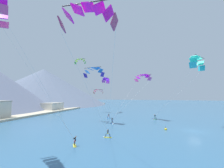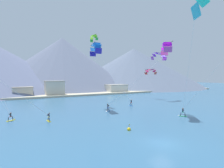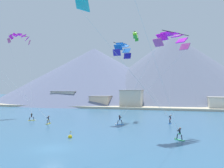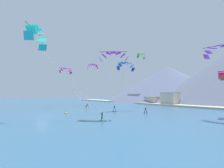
{
  "view_description": "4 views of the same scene",
  "coord_description": "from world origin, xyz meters",
  "px_view_note": "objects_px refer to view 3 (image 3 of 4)",
  "views": [
    {
      "loc": [
        -38.27,
        8.03,
        8.21
      ],
      "look_at": [
        -3.47,
        18.26,
        10.8
      ],
      "focal_mm": 24.0,
      "sensor_mm": 36.0,
      "label": 1
    },
    {
      "loc": [
        -14.93,
        -15.32,
        7.99
      ],
      "look_at": [
        0.08,
        12.79,
        6.6
      ],
      "focal_mm": 28.0,
      "sensor_mm": 36.0,
      "label": 2
    },
    {
      "loc": [
        14.08,
        -25.61,
        6.9
      ],
      "look_at": [
        1.91,
        18.29,
        7.6
      ],
      "focal_mm": 40.0,
      "sensor_mm": 36.0,
      "label": 3
    },
    {
      "loc": [
        40.06,
        -8.26,
        5.21
      ],
      "look_at": [
        3.96,
        18.36,
        8.37
      ],
      "focal_mm": 24.0,
      "sensor_mm": 36.0,
      "label": 4
    }
  ],
  "objects_px": {
    "kitesurfer_far_left": "(49,122)",
    "parafoil_kite_far_right": "(172,39)",
    "kitesurfer_near_trail": "(170,120)",
    "kitesurfer_far_right": "(119,122)",
    "parafoil_kite_distant_high_outer": "(135,35)",
    "race_marker_buoy": "(70,137)",
    "parafoil_kite_near_lead": "(19,38)",
    "kitesurfer_near_lead": "(33,118)",
    "parafoil_kite_near_trail": "(123,49)",
    "kitesurfer_mid_center": "(178,136)"
  },
  "relations": [
    {
      "from": "kitesurfer_far_right",
      "to": "parafoil_kite_near_lead",
      "type": "relative_size",
      "value": 0.1
    },
    {
      "from": "parafoil_kite_near_trail",
      "to": "race_marker_buoy",
      "type": "height_order",
      "value": "parafoil_kite_near_trail"
    },
    {
      "from": "kitesurfer_near_lead",
      "to": "kitesurfer_mid_center",
      "type": "relative_size",
      "value": 0.94
    },
    {
      "from": "parafoil_kite_near_lead",
      "to": "parafoil_kite_near_trail",
      "type": "distance_m",
      "value": 26.87
    },
    {
      "from": "kitesurfer_near_lead",
      "to": "kitesurfer_far_left",
      "type": "relative_size",
      "value": 0.94
    },
    {
      "from": "kitesurfer_near_trail",
      "to": "kitesurfer_far_left",
      "type": "relative_size",
      "value": 1.01
    },
    {
      "from": "parafoil_kite_far_right",
      "to": "parafoil_kite_distant_high_outer",
      "type": "bearing_deg",
      "value": 115.13
    },
    {
      "from": "kitesurfer_near_lead",
      "to": "kitesurfer_near_trail",
      "type": "distance_m",
      "value": 28.43
    },
    {
      "from": "kitesurfer_far_left",
      "to": "parafoil_kite_distant_high_outer",
      "type": "xyz_separation_m",
      "value": [
        14.4,
        13.77,
        18.61
      ]
    },
    {
      "from": "parafoil_kite_near_trail",
      "to": "parafoil_kite_far_right",
      "type": "relative_size",
      "value": 1.09
    },
    {
      "from": "kitesurfer_mid_center",
      "to": "parafoil_kite_near_lead",
      "type": "xyz_separation_m",
      "value": [
        -37.99,
        18.61,
        18.61
      ]
    },
    {
      "from": "kitesurfer_near_lead",
      "to": "parafoil_kite_far_right",
      "type": "relative_size",
      "value": 0.12
    },
    {
      "from": "kitesurfer_far_right",
      "to": "parafoil_kite_far_right",
      "type": "xyz_separation_m",
      "value": [
        10.05,
        -7.72,
        13.57
      ]
    },
    {
      "from": "kitesurfer_near_trail",
      "to": "kitesurfer_mid_center",
      "type": "distance_m",
      "value": 15.63
    },
    {
      "from": "parafoil_kite_near_lead",
      "to": "kitesurfer_far_right",
      "type": "bearing_deg",
      "value": -15.09
    },
    {
      "from": "kitesurfer_near_trail",
      "to": "race_marker_buoy",
      "type": "relative_size",
      "value": 1.75
    },
    {
      "from": "kitesurfer_far_left",
      "to": "parafoil_kite_near_trail",
      "type": "distance_m",
      "value": 21.03
    },
    {
      "from": "kitesurfer_near_lead",
      "to": "race_marker_buoy",
      "type": "xyz_separation_m",
      "value": [
        15.53,
        -14.78,
        -0.28
      ]
    },
    {
      "from": "kitesurfer_mid_center",
      "to": "parafoil_kite_far_right",
      "type": "bearing_deg",
      "value": 103.93
    },
    {
      "from": "parafoil_kite_near_lead",
      "to": "kitesurfer_near_trail",
      "type": "bearing_deg",
      "value": -4.85
    },
    {
      "from": "kitesurfer_near_lead",
      "to": "parafoil_kite_distant_high_outer",
      "type": "xyz_separation_m",
      "value": [
        20.2,
        10.25,
        18.61
      ]
    },
    {
      "from": "parafoil_kite_near_trail",
      "to": "parafoil_kite_near_lead",
      "type": "bearing_deg",
      "value": 176.28
    },
    {
      "from": "parafoil_kite_far_right",
      "to": "kitesurfer_far_left",
      "type": "bearing_deg",
      "value": 167.75
    },
    {
      "from": "parafoil_kite_distant_high_outer",
      "to": "race_marker_buoy",
      "type": "bearing_deg",
      "value": -100.56
    },
    {
      "from": "parafoil_kite_near_trail",
      "to": "race_marker_buoy",
      "type": "relative_size",
      "value": 14.56
    },
    {
      "from": "kitesurfer_far_right",
      "to": "kitesurfer_mid_center",
      "type": "bearing_deg",
      "value": -45.98
    },
    {
      "from": "parafoil_kite_distant_high_outer",
      "to": "parafoil_kite_near_lead",
      "type": "bearing_deg",
      "value": -172.34
    },
    {
      "from": "kitesurfer_far_right",
      "to": "parafoil_kite_distant_high_outer",
      "type": "distance_m",
      "value": 21.59
    },
    {
      "from": "parafoil_kite_distant_high_outer",
      "to": "race_marker_buoy",
      "type": "xyz_separation_m",
      "value": [
        -4.67,
        -25.04,
        -18.89
      ]
    },
    {
      "from": "parafoil_kite_near_lead",
      "to": "parafoil_kite_distant_high_outer",
      "type": "bearing_deg",
      "value": 7.66
    },
    {
      "from": "kitesurfer_far_right",
      "to": "race_marker_buoy",
      "type": "distance_m",
      "value": 14.37
    },
    {
      "from": "kitesurfer_far_left",
      "to": "race_marker_buoy",
      "type": "bearing_deg",
      "value": -49.17
    },
    {
      "from": "kitesurfer_near_trail",
      "to": "race_marker_buoy",
      "type": "xyz_separation_m",
      "value": [
        -12.7,
        -18.16,
        -0.39
      ]
    },
    {
      "from": "parafoil_kite_distant_high_outer",
      "to": "race_marker_buoy",
      "type": "height_order",
      "value": "parafoil_kite_distant_high_outer"
    },
    {
      "from": "kitesurfer_near_trail",
      "to": "race_marker_buoy",
      "type": "height_order",
      "value": "kitesurfer_near_trail"
    },
    {
      "from": "kitesurfer_near_lead",
      "to": "kitesurfer_far_right",
      "type": "relative_size",
      "value": 0.92
    },
    {
      "from": "kitesurfer_near_lead",
      "to": "kitesurfer_far_left",
      "type": "distance_m",
      "value": 6.78
    },
    {
      "from": "kitesurfer_near_trail",
      "to": "parafoil_kite_far_right",
      "type": "distance_m",
      "value": 18.1
    },
    {
      "from": "kitesurfer_near_trail",
      "to": "kitesurfer_far_right",
      "type": "xyz_separation_m",
      "value": [
        -9.25,
        -4.21,
        0.01
      ]
    },
    {
      "from": "parafoil_kite_near_lead",
      "to": "parafoil_kite_near_trail",
      "type": "relative_size",
      "value": 1.28
    },
    {
      "from": "parafoil_kite_distant_high_outer",
      "to": "race_marker_buoy",
      "type": "relative_size",
      "value": 3.76
    },
    {
      "from": "parafoil_kite_near_lead",
      "to": "parafoil_kite_near_trail",
      "type": "height_order",
      "value": "parafoil_kite_near_lead"
    },
    {
      "from": "kitesurfer_mid_center",
      "to": "parafoil_kite_far_right",
      "type": "relative_size",
      "value": 0.13
    },
    {
      "from": "parafoil_kite_far_right",
      "to": "parafoil_kite_distant_high_outer",
      "type": "height_order",
      "value": "parafoil_kite_distant_high_outer"
    },
    {
      "from": "kitesurfer_near_lead",
      "to": "parafoil_kite_far_right",
      "type": "bearing_deg",
      "value": -16.43
    },
    {
      "from": "parafoil_kite_far_right",
      "to": "parafoil_kite_distant_high_outer",
      "type": "distance_m",
      "value": 21.35
    },
    {
      "from": "kitesurfer_mid_center",
      "to": "kitesurfer_far_left",
      "type": "height_order",
      "value": "kitesurfer_mid_center"
    },
    {
      "from": "parafoil_kite_near_lead",
      "to": "parafoil_kite_far_right",
      "type": "distance_m",
      "value": 40.33
    },
    {
      "from": "kitesurfer_mid_center",
      "to": "kitesurfer_far_right",
      "type": "bearing_deg",
      "value": 134.02
    },
    {
      "from": "kitesurfer_far_left",
      "to": "parafoil_kite_far_right",
      "type": "distance_m",
      "value": 27.43
    }
  ]
}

